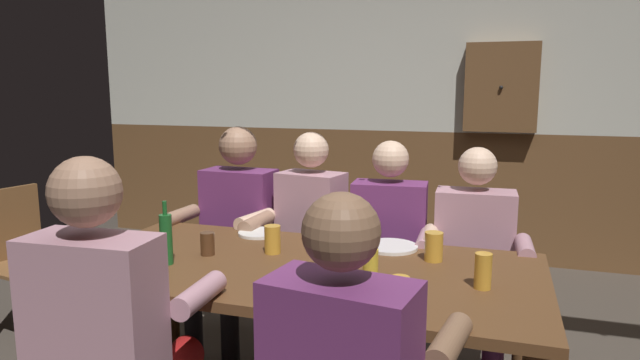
# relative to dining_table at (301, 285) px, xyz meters

# --- Properties ---
(back_wall_upper) EXTENTS (6.04, 0.12, 1.41)m
(back_wall_upper) POSITION_rel_dining_table_xyz_m (0.00, 2.71, 1.16)
(back_wall_upper) COLOR beige
(back_wall_wainscot) EXTENTS (6.04, 0.12, 1.09)m
(back_wall_wainscot) POSITION_rel_dining_table_xyz_m (0.00, 2.71, -0.09)
(back_wall_wainscot) COLOR brown
(back_wall_wainscot) RESTS_ON ground_plane
(dining_table) EXTENTS (1.98, 0.96, 0.73)m
(dining_table) POSITION_rel_dining_table_xyz_m (0.00, 0.00, 0.00)
(dining_table) COLOR brown
(dining_table) RESTS_ON ground_plane
(person_0) EXTENTS (0.56, 0.53, 1.24)m
(person_0) POSITION_rel_dining_table_xyz_m (-0.67, 0.71, 0.05)
(person_0) COLOR #6B2D66
(person_0) RESTS_ON ground_plane
(person_1) EXTENTS (0.54, 0.57, 1.22)m
(person_1) POSITION_rel_dining_table_xyz_m (-0.24, 0.71, 0.03)
(person_1) COLOR #B78493
(person_1) RESTS_ON ground_plane
(person_2) EXTENTS (0.55, 0.53, 1.19)m
(person_2) POSITION_rel_dining_table_xyz_m (0.23, 0.71, 0.01)
(person_2) COLOR #6B2D66
(person_2) RESTS_ON ground_plane
(person_3) EXTENTS (0.55, 0.51, 1.17)m
(person_3) POSITION_rel_dining_table_xyz_m (0.67, 0.71, 0.00)
(person_3) COLOR #B78493
(person_3) RESTS_ON ground_plane
(person_4) EXTENTS (0.56, 0.55, 1.26)m
(person_4) POSITION_rel_dining_table_xyz_m (-0.40, -0.71, 0.05)
(person_4) COLOR #B78493
(person_4) RESTS_ON ground_plane
(chair_empty_far_end) EXTENTS (0.51, 0.51, 0.88)m
(chair_empty_far_end) POSITION_rel_dining_table_xyz_m (-1.85, 0.33, -0.16)
(chair_empty_far_end) COLOR brown
(chair_empty_far_end) RESTS_ON ground_plane
(table_candle) EXTENTS (0.04, 0.04, 0.08)m
(table_candle) POSITION_rel_dining_table_xyz_m (-0.69, -0.16, 0.13)
(table_candle) COLOR #F9E08C
(table_candle) RESTS_ON dining_table
(plate_0) EXTENTS (0.25, 0.25, 0.01)m
(plate_0) POSITION_rel_dining_table_xyz_m (0.31, 0.36, 0.10)
(plate_0) COLOR white
(plate_0) RESTS_ON dining_table
(plate_1) EXTENTS (0.21, 0.21, 0.01)m
(plate_1) POSITION_rel_dining_table_xyz_m (-0.37, 0.39, 0.10)
(plate_1) COLOR white
(plate_1) RESTS_ON dining_table
(bottle_0) EXTENTS (0.05, 0.05, 0.27)m
(bottle_0) POSITION_rel_dining_table_xyz_m (-0.54, -0.17, 0.20)
(bottle_0) COLOR #195923
(bottle_0) RESTS_ON dining_table
(bottle_1) EXTENTS (0.06, 0.06, 0.21)m
(bottle_1) POSITION_rel_dining_table_xyz_m (0.34, -0.18, 0.17)
(bottle_1) COLOR gold
(bottle_1) RESTS_ON dining_table
(bottle_2) EXTENTS (0.06, 0.06, 0.24)m
(bottle_2) POSITION_rel_dining_table_xyz_m (0.18, 0.12, 0.18)
(bottle_2) COLOR #593314
(bottle_2) RESTS_ON dining_table
(pint_glass_0) EXTENTS (0.06, 0.06, 0.13)m
(pint_glass_0) POSITION_rel_dining_table_xyz_m (0.73, -0.05, 0.15)
(pint_glass_0) COLOR gold
(pint_glass_0) RESTS_ON dining_table
(pint_glass_1) EXTENTS (0.08, 0.08, 0.13)m
(pint_glass_1) POSITION_rel_dining_table_xyz_m (0.52, 0.23, 0.15)
(pint_glass_1) COLOR gold
(pint_glass_1) RESTS_ON dining_table
(pint_glass_2) EXTENTS (0.06, 0.06, 0.10)m
(pint_glass_2) POSITION_rel_dining_table_xyz_m (-0.44, 0.00, 0.14)
(pint_glass_2) COLOR #4C2D19
(pint_glass_2) RESTS_ON dining_table
(pint_glass_3) EXTENTS (0.07, 0.07, 0.13)m
(pint_glass_3) POSITION_rel_dining_table_xyz_m (-0.18, 0.12, 0.15)
(pint_glass_3) COLOR gold
(pint_glass_3) RESTS_ON dining_table
(pint_glass_4) EXTENTS (0.06, 0.06, 0.11)m
(pint_glass_4) POSITION_rel_dining_table_xyz_m (0.47, -0.32, 0.14)
(pint_glass_4) COLOR gold
(pint_glass_4) RESTS_ON dining_table
(wall_dart_cabinet) EXTENTS (0.56, 0.15, 0.70)m
(wall_dart_cabinet) POSITION_rel_dining_table_xyz_m (0.75, 2.58, 0.82)
(wall_dart_cabinet) COLOR brown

